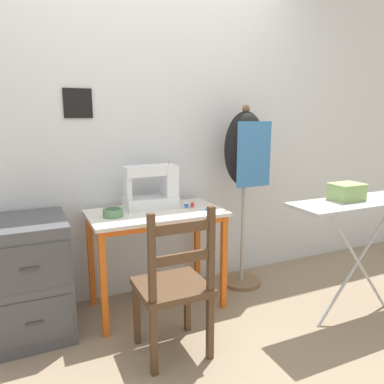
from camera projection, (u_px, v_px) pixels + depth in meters
ground_plane at (171, 323)px, 2.54m from camera, size 14.00×14.00×0.00m
wall_back at (140, 130)px, 2.81m from camera, size 10.00×0.06×2.55m
sewing_table at (157, 226)px, 2.64m from camera, size 0.94×0.53×0.73m
sewing_machine at (154, 188)px, 2.71m from camera, size 0.39×0.19×0.34m
fabric_bowl at (113, 212)px, 2.49m from camera, size 0.13×0.13×0.05m
scissors at (208, 209)px, 2.69m from camera, size 0.11×0.10×0.01m
thread_spool_near_machine at (186, 205)px, 2.72m from camera, size 0.04×0.04×0.04m
thread_spool_mid_table at (192, 205)px, 2.74m from camera, size 0.03×0.03×0.04m
wooden_chair at (174, 287)px, 2.14m from camera, size 0.40×0.38×0.91m
filing_cabinet at (31, 277)px, 2.37m from camera, size 0.47×0.56×0.76m
dress_form at (245, 158)px, 2.93m from camera, size 0.34×0.32×1.46m
ironing_board at (363, 207)px, 2.47m from camera, size 1.07×0.32×0.85m
storage_box at (347, 192)px, 2.45m from camera, size 0.21×0.16×0.11m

